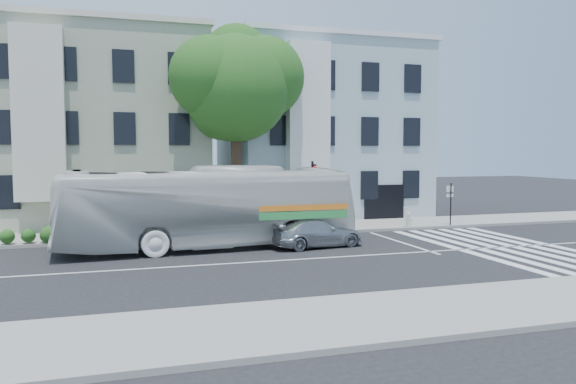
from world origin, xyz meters
name	(u,v)px	position (x,y,z in m)	size (l,w,h in m)	color
ground	(283,260)	(0.00, 0.00, 0.00)	(120.00, 120.00, 0.00)	black
sidewalk_far	(239,231)	(0.00, 8.00, 0.07)	(80.00, 4.00, 0.15)	gray
sidewalk_near	(374,317)	(0.00, -8.00, 0.07)	(80.00, 4.00, 0.15)	gray
building_left	(99,130)	(-7.00, 15.00, 5.50)	(12.00, 10.00, 11.00)	#9DA58A
building_right	(318,132)	(7.00, 15.00, 5.50)	(12.00, 10.00, 11.00)	#9EB4BC
street_tree	(236,83)	(0.06, 8.74, 7.83)	(7.30, 5.90, 11.10)	#2D2116
bus	(208,207)	(-2.28, 3.61, 1.79)	(12.88, 3.01, 3.59)	silver
sedan	(316,233)	(2.30, 2.51, 0.62)	(4.27, 1.74, 1.24)	#A3A6AA
hedge	(109,232)	(-6.45, 6.30, 0.50)	(8.50, 0.84, 0.70)	#386721
traffic_signal	(313,186)	(3.83, 7.18, 2.39)	(0.36, 0.51, 3.70)	black
fire_hydrant	(408,219)	(9.00, 6.30, 0.55)	(0.45, 0.30, 0.78)	#B4B4AF
far_sign_pole	(450,198)	(11.55, 6.24, 1.64)	(0.42, 0.16, 2.33)	black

